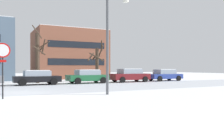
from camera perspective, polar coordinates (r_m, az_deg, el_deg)
The scene contains 11 objects.
ground_plane at distance 15.56m, azimuth -21.12°, elevation -5.40°, with size 120.00×120.00×0.00m, color white.
road_surface at distance 18.60m, azimuth -22.01°, elevation -4.43°, with size 80.00×8.14×0.00m.
stop_sign at distance 13.52m, azimuth -24.57°, elevation 2.27°, with size 0.76×0.19×2.88m.
street_lamp at distance 14.60m, azimuth -0.23°, elevation 8.71°, with size 1.54×0.36×6.10m.
parked_car_black at distance 23.61m, azimuth -17.37°, elevation -1.66°, with size 4.24×2.10×1.38m.
parked_car_green at distance 25.01m, azimuth -5.86°, elevation -1.48°, with size 4.21×2.14×1.42m.
parked_car_maroon at distance 27.14m, azimuth 4.27°, elevation -1.23°, with size 4.51×2.04×1.51m.
parked_car_blue at distance 30.18m, azimuth 12.41°, elevation -1.14°, with size 4.45×2.01×1.44m.
tree_far_mid at distance 26.64m, azimuth -17.20°, elevation 3.17°, with size 1.99×2.14×6.05m.
tree_far_left at distance 28.65m, azimuth -3.61°, elevation 1.98°, with size 2.06×2.40×4.86m.
building_far_right at distance 38.31m, azimuth -10.28°, elevation 3.63°, with size 10.31×8.87×7.37m.
Camera 1 is at (-1.46, -15.41, 1.59)m, focal length 38.47 mm.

